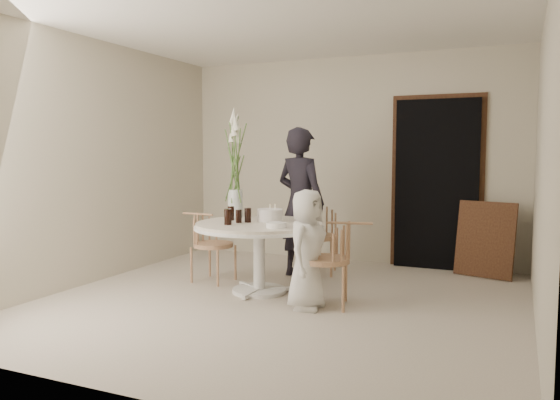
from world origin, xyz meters
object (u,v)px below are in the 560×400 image
at_px(flower_vase, 235,165).
at_px(chair_right, 337,251).
at_px(table, 259,234).
at_px(chair_left, 205,237).
at_px(girl, 301,203).
at_px(birthday_cake, 270,215).
at_px(boy, 307,249).
at_px(chair_far, 319,228).

bearing_deg(flower_vase, chair_right, -20.04).
bearing_deg(table, chair_left, 163.34).
relative_size(girl, birthday_cake, 6.52).
relative_size(boy, flower_vase, 0.91).
xyz_separation_m(chair_far, girl, (-0.10, -0.36, 0.34)).
bearing_deg(chair_right, table, -113.96).
relative_size(table, chair_right, 1.63).
distance_m(chair_left, birthday_cake, 0.90).
bearing_deg(flower_vase, birthday_cake, -18.49).
distance_m(table, girl, 0.90).
relative_size(chair_far, birthday_cake, 3.07).
xyz_separation_m(chair_far, flower_vase, (-0.67, -0.89, 0.78)).
xyz_separation_m(chair_far, boy, (0.43, -1.55, 0.03)).
height_order(table, chair_far, chair_far).
bearing_deg(girl, birthday_cake, 101.54).
xyz_separation_m(table, chair_far, (0.22, 1.21, -0.09)).
bearing_deg(chair_right, girl, -156.15).
xyz_separation_m(chair_right, boy, (-0.24, -0.17, 0.03)).
distance_m(table, flower_vase, 0.88).
bearing_deg(boy, girl, 25.28).
bearing_deg(flower_vase, boy, -30.99).
xyz_separation_m(birthday_cake, flower_vase, (-0.50, 0.17, 0.51)).
relative_size(chair_right, girl, 0.47).
bearing_deg(boy, table, 63.66).
xyz_separation_m(table, flower_vase, (-0.45, 0.32, 0.69)).
distance_m(chair_right, girl, 1.33).
bearing_deg(table, chair_far, 79.58).
bearing_deg(chair_left, flower_vase, -72.08).
distance_m(boy, birthday_cake, 0.81).
bearing_deg(table, boy, -27.59).
bearing_deg(chair_far, boy, -86.19).
distance_m(table, chair_right, 0.92).
distance_m(table, boy, 0.74).
xyz_separation_m(chair_right, flower_vase, (-1.34, 0.49, 0.78)).
xyz_separation_m(chair_far, chair_left, (-1.01, -0.97, -0.03)).
relative_size(chair_far, boy, 0.73).
height_order(chair_far, chair_right, chair_far).
height_order(table, birthday_cake, birthday_cake).
distance_m(birthday_cake, flower_vase, 0.74).
xyz_separation_m(boy, birthday_cake, (-0.60, 0.49, 0.24)).
height_order(chair_far, flower_vase, flower_vase).
bearing_deg(chair_right, boy, -67.44).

